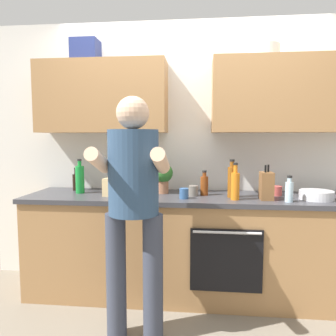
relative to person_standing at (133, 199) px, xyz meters
name	(u,v)px	position (x,y,z in m)	size (l,w,h in m)	color
ground_plane	(187,294)	(0.34, 0.66, -0.99)	(12.00, 12.00, 0.00)	#756B5B
back_wall_unit	(189,127)	(0.34, 0.94, 0.50)	(4.00, 0.38, 2.50)	silver
counter	(188,246)	(0.34, 0.66, -0.54)	(2.84, 0.67, 0.90)	#A37547
person_standing	(133,199)	(0.00, 0.00, 0.00)	(0.49, 0.45, 1.68)	#383D4C
bottle_syrup	(232,181)	(0.71, 0.62, 0.05)	(0.07, 0.07, 0.32)	#8C4C14
bottle_vinegar	(204,185)	(0.48, 0.70, 0.00)	(0.07, 0.07, 0.22)	brown
bottle_water	(289,191)	(1.14, 0.47, -0.01)	(0.06, 0.06, 0.21)	silver
bottle_hotsauce	(138,178)	(-0.12, 0.79, 0.04)	(0.06, 0.06, 0.30)	red
bottle_soy	(76,181)	(-0.74, 0.84, -0.01)	(0.07, 0.07, 0.22)	black
bottle_juice	(235,185)	(0.73, 0.51, 0.03)	(0.07, 0.07, 0.30)	orange
bottle_soda	(80,179)	(-0.64, 0.69, 0.04)	(0.08, 0.08, 0.31)	#198C33
cup_ceramic	(277,191)	(1.11, 0.75, -0.05)	(0.09, 0.09, 0.08)	#BF4C47
cup_stoneware	(193,191)	(0.39, 0.65, -0.05)	(0.08, 0.08, 0.09)	slate
cup_tea	(184,193)	(0.31, 0.52, -0.05)	(0.08, 0.08, 0.09)	#33598C
mixing_bowl	(316,195)	(1.39, 0.60, -0.06)	(0.27, 0.27, 0.07)	silver
knife_block	(266,186)	(0.98, 0.55, 0.02)	(0.10, 0.14, 0.28)	brown
potted_herb	(163,175)	(0.11, 0.76, 0.07)	(0.18, 0.18, 0.28)	#9E6647
grocery_bag_bread	(120,187)	(-0.25, 0.59, -0.02)	(0.26, 0.16, 0.15)	tan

